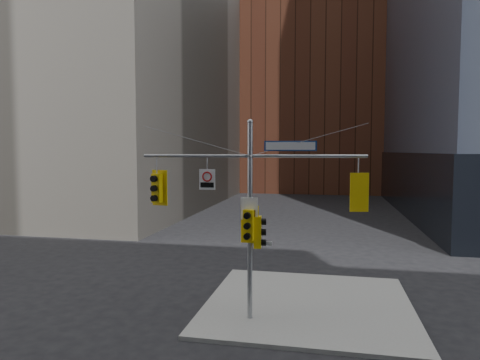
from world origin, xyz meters
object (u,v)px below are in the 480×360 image
at_px(traffic_light_west_arm, 157,188).
at_px(traffic_light_east_arm, 358,192).
at_px(traffic_light_pole_side, 259,232).
at_px(signal_assembly, 250,201).
at_px(regulatory_sign_arm, 207,179).
at_px(traffic_light_pole_front, 249,225).
at_px(street_sign_blade, 290,146).

height_order(traffic_light_west_arm, traffic_light_east_arm, traffic_light_west_arm).
bearing_deg(traffic_light_pole_side, signal_assembly, 86.54).
bearing_deg(signal_assembly, traffic_light_east_arm, 0.01).
height_order(traffic_light_east_arm, traffic_light_pole_side, traffic_light_east_arm).
height_order(traffic_light_west_arm, traffic_light_pole_side, traffic_light_west_arm).
bearing_deg(traffic_light_west_arm, regulatory_sign_arm, 10.18).
height_order(signal_assembly, traffic_light_east_arm, signal_assembly).
distance_m(traffic_light_pole_side, traffic_light_pole_front, 0.52).
bearing_deg(traffic_light_east_arm, traffic_light_pole_front, -7.29).
xyz_separation_m(traffic_light_pole_front, regulatory_sign_arm, (-1.57, 0.25, 1.59)).
xyz_separation_m(traffic_light_pole_side, regulatory_sign_arm, (-1.90, -0.03, 1.88)).
bearing_deg(regulatory_sign_arm, traffic_light_east_arm, 1.00).
relative_size(signal_assembly, regulatory_sign_arm, 10.70).
relative_size(signal_assembly, traffic_light_pole_front, 5.99).
bearing_deg(signal_assembly, regulatory_sign_arm, -179.26).
bearing_deg(regulatory_sign_arm, signal_assembly, 1.51).
height_order(traffic_light_pole_side, regulatory_sign_arm, regulatory_sign_arm).
bearing_deg(traffic_light_east_arm, signal_assembly, -11.41).
distance_m(traffic_light_east_arm, regulatory_sign_arm, 5.29).
distance_m(signal_assembly, traffic_light_pole_side, 1.17).
xyz_separation_m(signal_assembly, regulatory_sign_arm, (-1.57, -0.02, 0.76)).
height_order(traffic_light_west_arm, regulatory_sign_arm, regulatory_sign_arm).
relative_size(traffic_light_west_arm, traffic_light_pole_front, 1.00).
height_order(traffic_light_pole_side, street_sign_blade, street_sign_blade).
distance_m(traffic_light_west_arm, traffic_light_pole_front, 3.73).
relative_size(traffic_light_west_arm, regulatory_sign_arm, 1.79).
bearing_deg(traffic_light_west_arm, traffic_light_east_arm, 11.07).
bearing_deg(traffic_light_east_arm, traffic_light_west_arm, -11.52).
height_order(signal_assembly, regulatory_sign_arm, signal_assembly).
bearing_deg(traffic_light_west_arm, traffic_light_pole_side, 11.15).
bearing_deg(regulatory_sign_arm, traffic_light_pole_side, 1.73).
bearing_deg(traffic_light_east_arm, street_sign_blade, -11.48).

